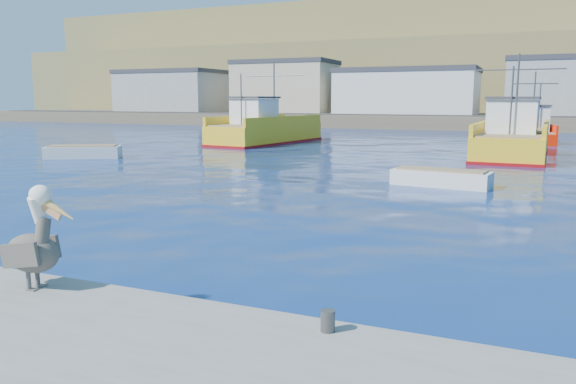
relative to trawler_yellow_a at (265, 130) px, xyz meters
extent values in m
plane|color=navy|center=(14.80, -32.01, -1.09)|extent=(260.00, 260.00, 0.00)
cylinder|color=#4C4C4C|center=(17.80, -35.41, -0.44)|extent=(0.20, 0.20, 0.30)
cube|color=brown|center=(14.80, 39.99, -0.29)|extent=(160.00, 30.00, 1.60)
cube|color=olive|center=(14.80, 65.99, 4.91)|extent=(180.00, 40.00, 14.00)
cube|color=olive|center=(14.80, 85.99, 9.91)|extent=(200.00, 40.00, 24.00)
cube|color=#2D2D2D|center=(14.80, 28.99, 0.56)|extent=(150.00, 5.00, 0.10)
cube|color=gray|center=(-33.20, 34.99, 3.51)|extent=(16.00, 10.00, 6.00)
cube|color=#333338|center=(-33.20, 34.99, 6.81)|extent=(16.32, 10.20, 0.60)
cube|color=tan|center=(-13.20, 34.99, 4.01)|extent=(14.00, 9.00, 7.00)
cube|color=#333338|center=(-13.20, 34.99, 7.81)|extent=(14.28, 9.18, 0.60)
cube|color=silver|center=(4.80, 34.99, 3.26)|extent=(18.00, 11.00, 5.50)
cube|color=#333338|center=(4.80, 34.99, 6.31)|extent=(18.36, 11.22, 0.60)
cube|color=gray|center=(24.80, 34.99, 3.76)|extent=(15.00, 10.00, 6.50)
cube|color=#333338|center=(24.80, 34.99, 7.31)|extent=(15.30, 10.20, 0.60)
cube|color=yellow|center=(0.04, 0.29, -0.31)|extent=(5.57, 12.37, 1.55)
cube|color=yellow|center=(1.89, 0.03, 0.81)|extent=(1.83, 11.62, 0.70)
cube|color=yellow|center=(-1.81, 0.54, 0.81)|extent=(1.83, 11.62, 0.70)
cube|color=maroon|center=(0.04, 0.29, -1.04)|extent=(5.68, 12.61, 0.25)
cube|color=#8C7251|center=(0.04, 0.29, 0.51)|extent=(5.19, 11.85, 0.10)
cube|color=white|center=(-0.21, -1.49, 1.56)|extent=(3.17, 3.34, 2.00)
cube|color=#333338|center=(-0.21, -1.49, 2.66)|extent=(3.41, 3.72, 0.15)
cylinder|color=#4C4C4C|center=(0.20, 1.47, 2.96)|extent=(0.14, 0.14, 5.00)
cylinder|color=#4C4C4C|center=(-0.45, -3.26, 2.46)|extent=(0.11, 0.11, 4.00)
cylinder|color=#4C4C4C|center=(0.20, 1.47, 4.46)|extent=(5.53, 0.84, 0.08)
cube|color=yellow|center=(19.30, -3.83, -0.34)|extent=(4.40, 11.65, 1.50)
cube|color=yellow|center=(21.17, -3.90, 0.76)|extent=(0.66, 11.28, 0.70)
cube|color=yellow|center=(17.43, -3.76, 0.76)|extent=(0.66, 11.28, 0.70)
cube|color=maroon|center=(19.30, -3.83, -1.04)|extent=(4.49, 11.88, 0.25)
cube|color=#8C7251|center=(19.30, -3.83, 0.46)|extent=(4.07, 11.18, 0.10)
cube|color=white|center=(19.23, -5.56, 1.51)|extent=(2.89, 2.98, 2.00)
cube|color=#333338|center=(19.23, -5.56, 2.61)|extent=(3.10, 3.33, 0.15)
cylinder|color=#4C4C4C|center=(19.34, -2.68, 2.91)|extent=(0.12, 0.12, 5.00)
cylinder|color=#4C4C4C|center=(19.17, -7.28, 2.41)|extent=(0.10, 0.10, 4.00)
cylinder|color=#4C4C4C|center=(19.34, -2.68, 4.41)|extent=(5.56, 0.29, 0.08)
cube|color=red|center=(20.55, 8.97, -0.64)|extent=(3.58, 7.17, 0.89)
cube|color=red|center=(21.74, 9.15, 0.15)|extent=(1.17, 6.67, 0.70)
cube|color=red|center=(19.35, 8.79, 0.15)|extent=(1.17, 6.67, 0.70)
cube|color=#8C7251|center=(20.55, 8.97, -0.15)|extent=(3.33, 6.87, 0.10)
cube|color=white|center=(20.70, 7.95, 0.90)|extent=(2.04, 1.97, 2.00)
cube|color=#333338|center=(20.70, 7.95, 2.00)|extent=(2.20, 2.19, 0.15)
cylinder|color=#4C4C4C|center=(20.44, 9.65, 2.30)|extent=(0.14, 0.14, 5.00)
cylinder|color=#4C4C4C|center=(20.86, 6.94, 1.80)|extent=(0.11, 0.11, 4.00)
cylinder|color=#4C4C4C|center=(20.44, 9.65, 3.80)|extent=(3.57, 0.62, 0.08)
cube|color=silver|center=(-5.24, -15.28, -0.81)|extent=(4.66, 3.52, 0.89)
cube|color=#8C7251|center=(-5.24, -15.28, -0.33)|extent=(4.11, 3.01, 0.09)
cube|color=silver|center=(16.89, -18.19, -0.84)|extent=(4.19, 1.93, 0.81)
cube|color=#8C7251|center=(16.89, -18.19, -0.40)|extent=(3.75, 1.58, 0.08)
cylinder|color=#595451|center=(12.67, -35.77, -0.42)|extent=(0.08, 0.08, 0.33)
cube|color=#595451|center=(12.73, -35.76, -0.58)|extent=(0.18, 0.16, 0.02)
cylinder|color=#595451|center=(12.64, -35.56, -0.42)|extent=(0.08, 0.08, 0.33)
cube|color=#595451|center=(12.70, -35.55, -0.58)|extent=(0.18, 0.16, 0.02)
ellipsoid|color=#38332D|center=(12.69, -35.66, 0.02)|extent=(1.03, 0.69, 0.66)
cube|color=#38332D|center=(12.69, -35.92, 0.05)|extent=(0.74, 0.17, 0.48)
cube|color=#38332D|center=(12.62, -35.41, 0.05)|extent=(0.74, 0.17, 0.48)
cube|color=#38332D|center=(12.27, -35.71, -0.06)|extent=(0.28, 0.21, 0.14)
cylinder|color=#38332D|center=(12.91, -35.63, 0.38)|extent=(0.27, 0.37, 0.52)
cylinder|color=white|center=(12.85, -35.64, 0.77)|extent=(0.25, 0.36, 0.50)
ellipsoid|color=white|center=(12.93, -35.63, 1.01)|extent=(0.43, 0.35, 0.33)
cone|color=gold|center=(13.22, -35.59, 0.80)|extent=(0.68, 0.25, 0.46)
cube|color=tan|center=(13.10, -35.61, 0.75)|extent=(0.41, 0.11, 0.29)
camera|label=1|loc=(20.14, -42.30, 2.55)|focal=35.00mm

